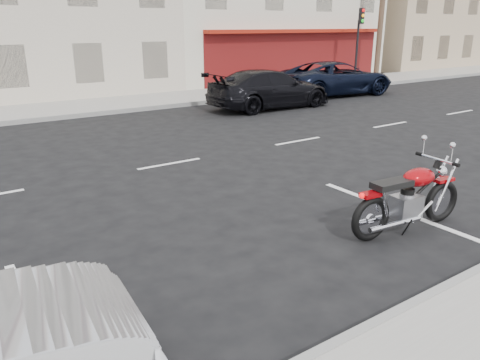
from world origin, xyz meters
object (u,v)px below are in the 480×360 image
object	(u,v)px
car_far	(270,89)
suv_far	(336,78)
traffic_light	(359,36)
motorcycle	(444,192)
fire_hydrant	(334,76)

from	to	relation	value
car_far	suv_far	bearing A→B (deg)	-76.19
traffic_light	car_far	bearing A→B (deg)	-158.13
traffic_light	motorcycle	size ratio (longest dim) A/B	1.69
fire_hydrant	suv_far	xyz separation A→B (m)	(-2.51, -2.56, 0.24)
suv_far	traffic_light	bearing A→B (deg)	-52.60
motorcycle	suv_far	size ratio (longest dim) A/B	0.41
motorcycle	suv_far	world-z (taller)	suv_far
traffic_light	suv_far	world-z (taller)	traffic_light
fire_hydrant	car_far	world-z (taller)	car_far
traffic_light	fire_hydrant	distance (m)	2.53
traffic_light	motorcycle	xyz separation A→B (m)	(-13.30, -13.94, -2.04)
motorcycle	car_far	size ratio (longest dim) A/B	0.44
traffic_light	car_far	size ratio (longest dim) A/B	0.74
fire_hydrant	car_far	distance (m)	8.16
fire_hydrant	motorcycle	size ratio (longest dim) A/B	0.32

